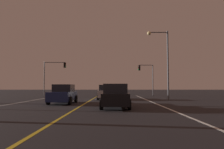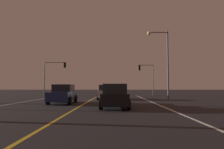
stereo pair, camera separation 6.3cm
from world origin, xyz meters
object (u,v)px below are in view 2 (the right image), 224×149
at_px(car_lead_same_lane, 115,96).
at_px(traffic_light_near_left, 55,70).
at_px(street_lamp_right_far, 163,56).
at_px(traffic_light_near_right, 146,73).
at_px(car_ahead_far, 106,92).
at_px(car_oncoming, 63,94).

distance_m(car_lead_same_lane, traffic_light_near_left, 22.85).
bearing_deg(traffic_light_near_left, street_lamp_right_far, -37.81).
relative_size(traffic_light_near_right, street_lamp_right_far, 0.67).
bearing_deg(car_ahead_far, traffic_light_near_right, -31.09).
bearing_deg(street_lamp_right_far, car_lead_same_lane, 56.86).
bearing_deg(traffic_light_near_right, street_lamp_right_far, 90.39).
bearing_deg(traffic_light_near_right, car_oncoming, 58.91).
xyz_separation_m(car_lead_same_lane, street_lamp_right_far, (5.38, 8.24, 4.12)).
bearing_deg(car_oncoming, car_lead_same_lane, 50.55).
bearing_deg(traffic_light_near_left, car_lead_same_lane, -63.54).
bearing_deg(car_lead_same_lane, traffic_light_near_left, 26.46).
bearing_deg(traffic_light_near_right, car_ahead_far, 58.91).
xyz_separation_m(traffic_light_near_right, traffic_light_near_left, (-15.37, -0.00, 0.39)).
xyz_separation_m(car_ahead_far, street_lamp_right_far, (6.34, -1.61, 4.12)).
distance_m(traffic_light_near_right, street_lamp_right_far, 12.04).
height_order(car_oncoming, traffic_light_near_right, traffic_light_near_right).
bearing_deg(car_ahead_far, street_lamp_right_far, -104.28).
bearing_deg(street_lamp_right_far, car_oncoming, 23.98).
relative_size(car_ahead_far, traffic_light_near_left, 0.76).
bearing_deg(street_lamp_right_far, traffic_light_near_left, -37.81).
distance_m(traffic_light_near_left, street_lamp_right_far, 19.57).
bearing_deg(car_lead_same_lane, car_oncoming, 50.55).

